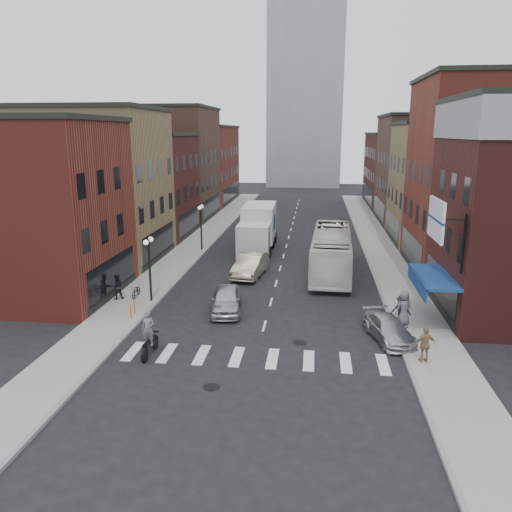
{
  "coord_description": "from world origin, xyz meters",
  "views": [
    {
      "loc": [
        2.61,
        -24.5,
        10.36
      ],
      "look_at": [
        -0.89,
        4.58,
        3.05
      ],
      "focal_mm": 35.0,
      "sensor_mm": 36.0,
      "label": 1
    }
  ],
  "objects_px": {
    "sedan_left_near": "(226,300)",
    "parked_bicycle": "(136,291)",
    "streetlamp_far": "(201,219)",
    "ped_right_c": "(404,308)",
    "transit_bus": "(331,251)",
    "ped_left_solo": "(117,286)",
    "sedan_left_far": "(251,265)",
    "streetlamp_near": "(149,257)",
    "motorcycle_rider": "(149,335)",
    "billboard_sign": "(438,221)",
    "ped_right_a": "(401,310)",
    "bike_rack": "(132,309)",
    "box_truck": "(258,229)",
    "curb_car": "(389,329)",
    "ped_right_b": "(425,345)"
  },
  "relations": [
    {
      "from": "ped_left_solo",
      "to": "ped_right_b",
      "type": "xyz_separation_m",
      "value": [
        17.33,
        -6.82,
        0.03
      ]
    },
    {
      "from": "transit_bus",
      "to": "box_truck",
      "type": "bearing_deg",
      "value": 135.61
    },
    {
      "from": "motorcycle_rider",
      "to": "ped_right_c",
      "type": "height_order",
      "value": "motorcycle_rider"
    },
    {
      "from": "parked_bicycle",
      "to": "ped_left_solo",
      "type": "xyz_separation_m",
      "value": [
        -1.04,
        -0.52,
        0.41
      ]
    },
    {
      "from": "ped_right_a",
      "to": "transit_bus",
      "type": "bearing_deg",
      "value": -58.42
    },
    {
      "from": "box_truck",
      "to": "ped_right_a",
      "type": "relative_size",
      "value": 5.61
    },
    {
      "from": "curb_car",
      "to": "ped_right_c",
      "type": "relative_size",
      "value": 2.13
    },
    {
      "from": "streetlamp_far",
      "to": "ped_right_c",
      "type": "distance_m",
      "value": 22.12
    },
    {
      "from": "box_truck",
      "to": "curb_car",
      "type": "bearing_deg",
      "value": -66.13
    },
    {
      "from": "billboard_sign",
      "to": "parked_bicycle",
      "type": "relative_size",
      "value": 2.4
    },
    {
      "from": "streetlamp_far",
      "to": "curb_car",
      "type": "relative_size",
      "value": 1.01
    },
    {
      "from": "streetlamp_near",
      "to": "ped_right_b",
      "type": "bearing_deg",
      "value": -24.18
    },
    {
      "from": "billboard_sign",
      "to": "bike_rack",
      "type": "xyz_separation_m",
      "value": [
        -16.19,
        0.8,
        -5.58
      ]
    },
    {
      "from": "streetlamp_far",
      "to": "parked_bicycle",
      "type": "xyz_separation_m",
      "value": [
        -1.16,
        -13.46,
        -2.36
      ]
    },
    {
      "from": "streetlamp_far",
      "to": "sedan_left_near",
      "type": "distance_m",
      "value": 15.94
    },
    {
      "from": "box_truck",
      "to": "ped_right_b",
      "type": "height_order",
      "value": "box_truck"
    },
    {
      "from": "ped_right_b",
      "to": "streetlamp_near",
      "type": "bearing_deg",
      "value": -36.95
    },
    {
      "from": "billboard_sign",
      "to": "ped_right_a",
      "type": "height_order",
      "value": "billboard_sign"
    },
    {
      "from": "bike_rack",
      "to": "motorcycle_rider",
      "type": "height_order",
      "value": "motorcycle_rider"
    },
    {
      "from": "ped_left_solo",
      "to": "ped_right_a",
      "type": "distance_m",
      "value": 17.14
    },
    {
      "from": "billboard_sign",
      "to": "sedan_left_far",
      "type": "relative_size",
      "value": 0.74
    },
    {
      "from": "streetlamp_near",
      "to": "sedan_left_far",
      "type": "height_order",
      "value": "streetlamp_near"
    },
    {
      "from": "ped_right_a",
      "to": "sedan_left_near",
      "type": "bearing_deg",
      "value": 6.53
    },
    {
      "from": "transit_bus",
      "to": "parked_bicycle",
      "type": "xyz_separation_m",
      "value": [
        -12.45,
        -7.82,
        -1.11
      ]
    },
    {
      "from": "bike_rack",
      "to": "ped_left_solo",
      "type": "height_order",
      "value": "ped_left_solo"
    },
    {
      "from": "transit_bus",
      "to": "ped_right_c",
      "type": "xyz_separation_m",
      "value": [
        3.63,
        -10.59,
        -0.55
      ]
    },
    {
      "from": "curb_car",
      "to": "ped_right_b",
      "type": "relative_size",
      "value": 2.42
    },
    {
      "from": "streetlamp_far",
      "to": "motorcycle_rider",
      "type": "height_order",
      "value": "streetlamp_far"
    },
    {
      "from": "curb_car",
      "to": "streetlamp_far",
      "type": "bearing_deg",
      "value": 112.1
    },
    {
      "from": "streetlamp_far",
      "to": "ped_right_a",
      "type": "xyz_separation_m",
      "value": [
        14.8,
        -16.13,
        -1.95
      ]
    },
    {
      "from": "streetlamp_far",
      "to": "box_truck",
      "type": "bearing_deg",
      "value": 12.41
    },
    {
      "from": "transit_bus",
      "to": "parked_bicycle",
      "type": "relative_size",
      "value": 7.74
    },
    {
      "from": "sedan_left_near",
      "to": "ped_right_a",
      "type": "distance_m",
      "value": 9.94
    },
    {
      "from": "parked_bicycle",
      "to": "streetlamp_far",
      "type": "bearing_deg",
      "value": 81.43
    },
    {
      "from": "sedan_left_far",
      "to": "ped_right_b",
      "type": "xyz_separation_m",
      "value": [
        9.77,
        -13.5,
        0.17
      ]
    },
    {
      "from": "motorcycle_rider",
      "to": "transit_bus",
      "type": "distance_m",
      "value": 18.06
    },
    {
      "from": "billboard_sign",
      "to": "ped_right_b",
      "type": "bearing_deg",
      "value": -104.58
    },
    {
      "from": "streetlamp_far",
      "to": "motorcycle_rider",
      "type": "relative_size",
      "value": 1.84
    },
    {
      "from": "streetlamp_far",
      "to": "box_truck",
      "type": "xyz_separation_m",
      "value": [
        4.92,
        1.08,
        -0.97
      ]
    },
    {
      "from": "bike_rack",
      "to": "ped_right_a",
      "type": "height_order",
      "value": "ped_right_a"
    },
    {
      "from": "sedan_left_near",
      "to": "ped_right_c",
      "type": "bearing_deg",
      "value": -14.49
    },
    {
      "from": "ped_right_a",
      "to": "bike_rack",
      "type": "bearing_deg",
      "value": 15.23
    },
    {
      "from": "sedan_left_far",
      "to": "streetlamp_near",
      "type": "bearing_deg",
      "value": -121.22
    },
    {
      "from": "sedan_left_near",
      "to": "parked_bicycle",
      "type": "height_order",
      "value": "sedan_left_near"
    },
    {
      "from": "box_truck",
      "to": "ped_right_b",
      "type": "xyz_separation_m",
      "value": [
        10.21,
        -21.88,
        -0.95
      ]
    },
    {
      "from": "box_truck",
      "to": "sedan_left_far",
      "type": "distance_m",
      "value": 8.46
    },
    {
      "from": "transit_bus",
      "to": "ped_left_solo",
      "type": "xyz_separation_m",
      "value": [
        -13.49,
        -8.34,
        -0.69
      ]
    },
    {
      "from": "motorcycle_rider",
      "to": "ped_left_solo",
      "type": "distance_m",
      "value": 8.64
    },
    {
      "from": "motorcycle_rider",
      "to": "ped_right_a",
      "type": "height_order",
      "value": "motorcycle_rider"
    },
    {
      "from": "transit_bus",
      "to": "motorcycle_rider",
      "type": "bearing_deg",
      "value": -117.48
    }
  ]
}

